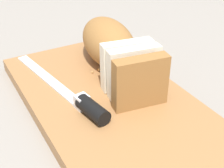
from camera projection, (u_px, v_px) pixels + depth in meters
name	position (u px, v px, depth m)	size (l,w,h in m)	color
ground_plane	(112.00, 111.00, 0.56)	(3.00, 3.00, 0.00)	gray
cutting_board	(112.00, 105.00, 0.55)	(0.46, 0.25, 0.02)	#9E6B3D
bread_loaf	(115.00, 50.00, 0.61)	(0.27, 0.12, 0.09)	#996633
bread_knife	(81.00, 101.00, 0.52)	(0.28, 0.08, 0.03)	silver
crumb_near_knife	(128.00, 104.00, 0.53)	(0.01, 0.01, 0.01)	tan
crumb_near_loaf	(92.00, 72.00, 0.62)	(0.00, 0.00, 0.00)	tan
crumb_stray_left	(153.00, 98.00, 0.54)	(0.01, 0.01, 0.01)	tan
crumb_stray_right	(100.00, 70.00, 0.63)	(0.01, 0.01, 0.01)	tan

